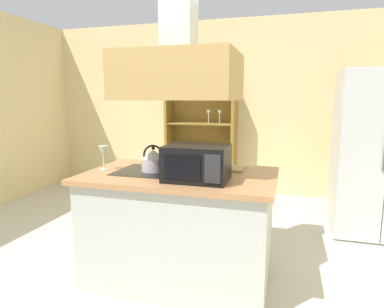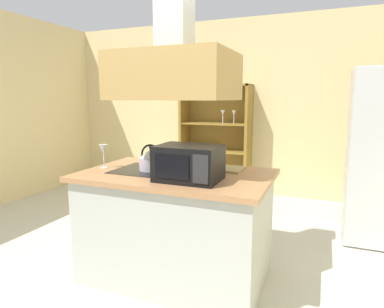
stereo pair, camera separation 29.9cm
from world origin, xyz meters
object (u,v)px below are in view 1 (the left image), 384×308
object	(u,v)px
dish_cabinet	(201,146)
wine_glass_on_counter	(103,152)
microwave	(197,163)
kettle	(153,160)
cutting_board	(225,168)
refrigerator	(378,154)

from	to	relation	value
dish_cabinet	wine_glass_on_counter	world-z (taller)	dish_cabinet
microwave	wine_glass_on_counter	bearing A→B (deg)	171.40
kettle	microwave	xyz separation A→B (m)	(0.42, -0.19, 0.04)
dish_cabinet	cutting_board	bearing A→B (deg)	-70.58
dish_cabinet	kettle	bearing A→B (deg)	-84.09
cutting_board	wine_glass_on_counter	world-z (taller)	wine_glass_on_counter
dish_cabinet	microwave	xyz separation A→B (m)	(0.69, -2.77, 0.28)
kettle	cutting_board	size ratio (longest dim) A/B	0.65
dish_cabinet	microwave	size ratio (longest dim) A/B	3.71
cutting_board	wine_glass_on_counter	xyz separation A→B (m)	(-0.98, -0.33, 0.14)
kettle	cutting_board	xyz separation A→B (m)	(0.55, 0.26, -0.08)
dish_cabinet	refrigerator	bearing A→B (deg)	-25.30
refrigerator	microwave	bearing A→B (deg)	-133.18
cutting_board	microwave	bearing A→B (deg)	-105.39
refrigerator	dish_cabinet	size ratio (longest dim) A/B	1.05
refrigerator	wine_glass_on_counter	distance (m)	2.90
cutting_board	microwave	xyz separation A→B (m)	(-0.13, -0.46, 0.12)
kettle	wine_glass_on_counter	xyz separation A→B (m)	(-0.43, -0.06, 0.06)
cutting_board	microwave	world-z (taller)	microwave
cutting_board	wine_glass_on_counter	size ratio (longest dim) A/B	1.65
refrigerator	dish_cabinet	distance (m)	2.53
dish_cabinet	cutting_board	size ratio (longest dim) A/B	5.02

